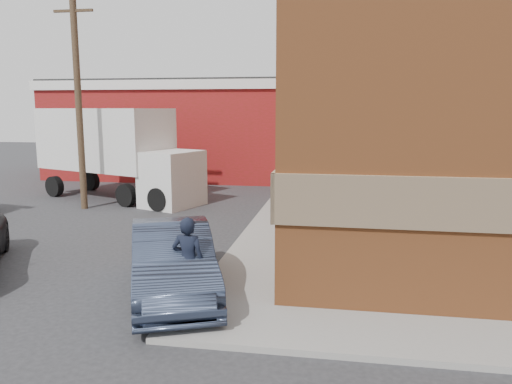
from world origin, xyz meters
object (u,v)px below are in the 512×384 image
at_px(man, 188,261).
at_px(warehouse, 196,128).
at_px(utility_pole, 78,90).
at_px(box_truck, 117,148).
at_px(sedan, 172,260).

bearing_deg(man, warehouse, -72.81).
height_order(utility_pole, box_truck, utility_pole).
bearing_deg(sedan, box_truck, 97.64).
bearing_deg(box_truck, utility_pole, -80.93).
height_order(warehouse, sedan, warehouse).
relative_size(warehouse, man, 9.02).
bearing_deg(utility_pole, box_truck, 77.48).
relative_size(warehouse, box_truck, 1.93).
relative_size(utility_pole, man, 4.98).
xyz_separation_m(warehouse, sedan, (5.20, -19.50, -2.03)).
xyz_separation_m(sedan, box_truck, (-6.21, 10.71, 1.54)).
bearing_deg(box_truck, man, -37.70).
bearing_deg(utility_pole, warehouse, 82.23).
xyz_separation_m(warehouse, man, (5.80, -20.25, -1.79)).
bearing_deg(man, sedan, -50.13).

